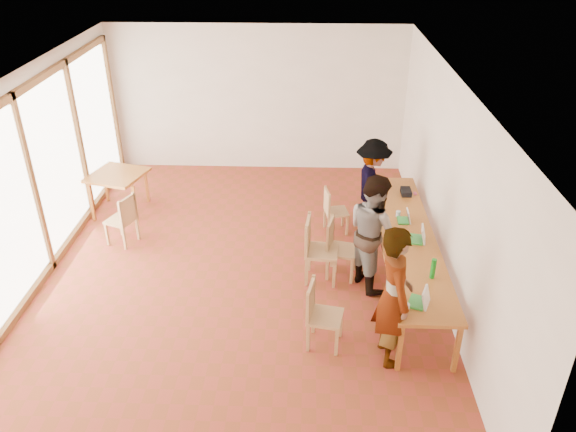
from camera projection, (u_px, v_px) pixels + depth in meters
name	position (u px, v px, depth m)	size (l,w,h in m)	color
ground	(240.00, 271.00, 8.70)	(8.00, 8.00, 0.00)	maroon
wall_back	(258.00, 99.00, 11.47)	(6.00, 0.10, 3.00)	white
wall_front	(176.00, 402.00, 4.48)	(6.00, 0.10, 3.00)	white
wall_right	(448.00, 188.00, 7.88)	(0.10, 8.00, 3.00)	white
window_wall	(30.00, 181.00, 8.07)	(0.10, 8.00, 3.00)	white
ceiling	(230.00, 78.00, 7.24)	(6.00, 8.00, 0.04)	white
communal_table	(407.00, 239.00, 8.21)	(0.80, 4.00, 0.75)	#B86A28
side_table	(117.00, 178.00, 10.12)	(0.90, 0.90, 0.75)	#B86A28
chair_near	(318.00, 308.00, 7.03)	(0.50, 0.50, 0.48)	tan
chair_mid	(336.00, 242.00, 8.38)	(0.52, 0.52, 0.50)	tan
chair_far	(315.00, 243.00, 8.25)	(0.52, 0.52, 0.54)	tan
chair_empty	(332.00, 206.00, 9.53)	(0.44, 0.44, 0.43)	tan
chair_spare	(124.00, 215.00, 9.17)	(0.53, 0.53, 0.47)	tan
person_near	(394.00, 296.00, 6.63)	(0.68, 0.45, 1.87)	gray
person_mid	(373.00, 231.00, 8.04)	(0.86, 0.67, 1.76)	gray
person_far	(372.00, 184.00, 9.57)	(1.04, 0.60, 1.61)	gray
laptop_near	(421.00, 300.00, 6.75)	(0.32, 0.33, 0.23)	green
laptop_mid	(420.00, 237.00, 8.04)	(0.28, 0.31, 0.23)	green
laptop_far	(406.00, 218.00, 8.54)	(0.20, 0.23, 0.19)	green
yellow_mug	(392.00, 235.00, 8.11)	(0.14, 0.14, 0.11)	gold
green_bottle	(433.00, 269.00, 7.20)	(0.07, 0.07, 0.28)	#147A1C
clear_glass	(398.00, 214.00, 8.68)	(0.07, 0.07, 0.09)	silver
condiment_cup	(406.00, 306.00, 6.70)	(0.08, 0.08, 0.06)	white
pink_phone	(415.00, 193.00, 9.37)	(0.05, 0.10, 0.01)	#BD416C
black_pouch	(406.00, 192.00, 9.34)	(0.16, 0.26, 0.09)	black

